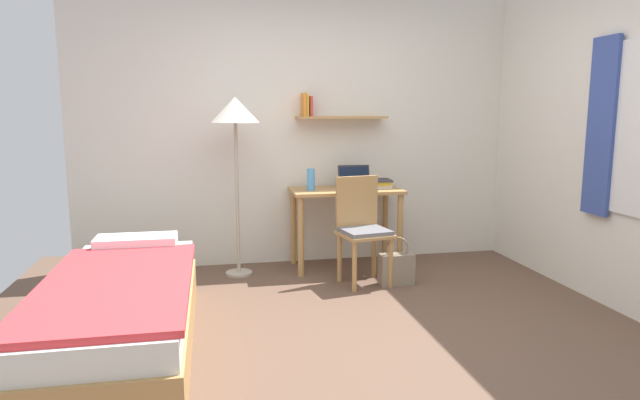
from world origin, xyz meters
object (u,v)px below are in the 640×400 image
Objects in this scene: bed at (122,312)px; standing_lamp at (235,118)px; desk at (346,204)px; book_stack at (381,183)px; desk_chair at (362,226)px; water_bottle at (311,179)px; handbag at (397,268)px; laptop at (355,182)px.

standing_lamp reaches higher than bed.
desk is 0.40m from book_stack.
bed is at bearing -150.89° from desk_chair.
desk_chair is at bearing 29.11° from bed.
standing_lamp is at bearing -176.87° from desk.
water_bottle reaches higher than desk_chair.
desk is 2.45× the size of handbag.
water_bottle is 1.11m from handbag.
water_bottle is at bearing -171.85° from laptop.
standing_lamp is (-1.03, 0.43, 0.91)m from desk_chair.
laptop is 0.26m from book_stack.
standing_lamp reaches higher than desk.
standing_lamp reaches higher than laptop.
standing_lamp reaches higher than book_stack.
bed is at bearing -140.08° from desk.
desk_chair is 3.81× the size of book_stack.
book_stack is (0.69, 0.05, -0.06)m from water_bottle.
desk_chair is at bearing -22.78° from standing_lamp.
book_stack is at bearing 57.08° from desk_chair.
laptop is 0.44m from water_bottle.
laptop is at bearing 82.07° from desk_chair.
desk_chair is at bearing 156.24° from handbag.
desk_chair is at bearing -97.93° from laptop.
book_stack is (0.35, 0.01, 0.19)m from desk.
standing_lamp reaches higher than handbag.
book_stack is at bearing 4.19° from water_bottle.
standing_lamp is 7.90× the size of water_bottle.
desk reaches higher than bed.
laptop is 1.30× the size of book_stack.
desk is at bearing -164.84° from laptop.
desk is 4.27× the size of book_stack.
handbag is (0.20, -0.64, -0.66)m from laptop.
water_bottle reaches higher than bed.
standing_lamp is 1.49m from book_stack.
handbag is at bearing -94.57° from book_stack.
bed is at bearing -156.94° from handbag.
water_bottle is (-0.36, 0.45, 0.35)m from desk_chair.
laptop reaches higher than bed.
desk_chair is at bearing -87.04° from desk.
handbag is (1.31, -0.56, -1.26)m from standing_lamp.
desk is 0.42m from water_bottle.
laptop is 0.94m from handbag.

